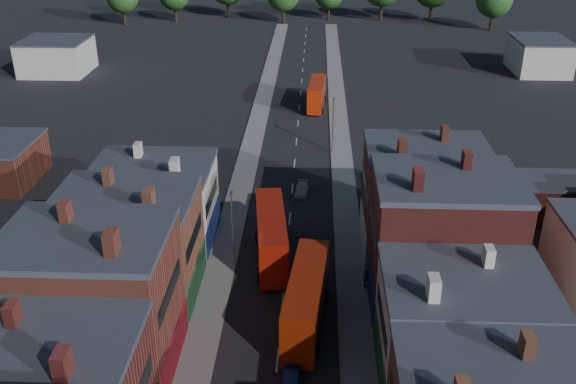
# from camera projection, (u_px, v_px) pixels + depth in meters

# --- Properties ---
(pavement_west) EXTENTS (3.00, 200.00, 0.12)m
(pavement_west) POSITION_uv_depth(u_px,v_px,m) (243.00, 180.00, 82.48)
(pavement_west) COLOR gray
(pavement_west) RESTS_ON ground
(pavement_east) EXTENTS (3.00, 200.00, 0.12)m
(pavement_east) POSITION_uv_depth(u_px,v_px,m) (344.00, 182.00, 81.97)
(pavement_east) COLOR gray
(pavement_east) RESTS_ON ground
(lamp_post_2) EXTENTS (0.25, 0.70, 8.12)m
(lamp_post_2) POSITION_uv_depth(u_px,v_px,m) (232.00, 224.00, 62.44)
(lamp_post_2) COLOR slate
(lamp_post_2) RESTS_ON ground
(lamp_post_3) EXTENTS (0.25, 0.70, 8.12)m
(lamp_post_3) POSITION_uv_depth(u_px,v_px,m) (333.00, 121.00, 88.97)
(lamp_post_3) COLOR slate
(lamp_post_3) RESTS_ON ground
(bus_0) EXTENTS (4.08, 12.31, 5.22)m
(bus_0) POSITION_uv_depth(u_px,v_px,m) (271.00, 236.00, 64.16)
(bus_0) COLOR #B91B0A
(bus_0) RESTS_ON ground
(bus_1) EXTENTS (3.98, 12.32, 5.23)m
(bus_1) POSITION_uv_depth(u_px,v_px,m) (306.00, 299.00, 54.39)
(bus_1) COLOR #A02409
(bus_1) RESTS_ON ground
(bus_2) EXTENTS (3.25, 10.58, 4.50)m
(bus_2) POSITION_uv_depth(u_px,v_px,m) (317.00, 94.00, 108.20)
(bus_2) COLOR red
(bus_2) RESTS_ON ground
(car_1) EXTENTS (1.33, 3.44, 1.12)m
(car_1) POSITION_uv_depth(u_px,v_px,m) (291.00, 378.00, 48.99)
(car_1) COLOR navy
(car_1) RESTS_ON ground
(car_2) EXTENTS (2.59, 4.75, 1.26)m
(car_2) POSITION_uv_depth(u_px,v_px,m) (274.00, 230.00, 69.71)
(car_2) COLOR black
(car_2) RESTS_ON ground
(car_3) EXTENTS (1.80, 3.86, 1.09)m
(car_3) POSITION_uv_depth(u_px,v_px,m) (302.00, 189.00, 79.01)
(car_3) COLOR #BEBEBE
(car_3) RESTS_ON ground
(ped_3) EXTENTS (0.61, 1.18, 1.95)m
(ped_3) POSITION_uv_depth(u_px,v_px,m) (365.00, 278.00, 60.35)
(ped_3) COLOR #605C52
(ped_3) RESTS_ON pavement_east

